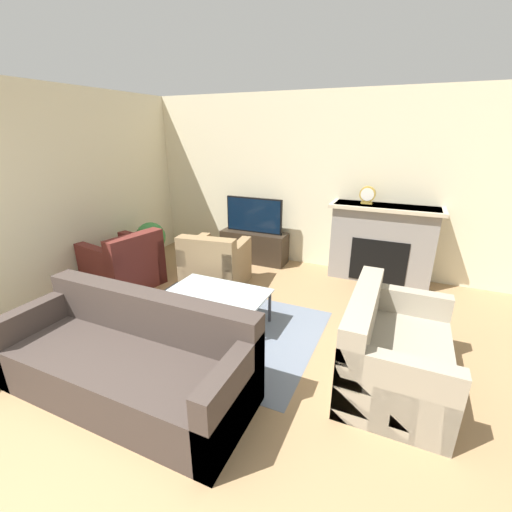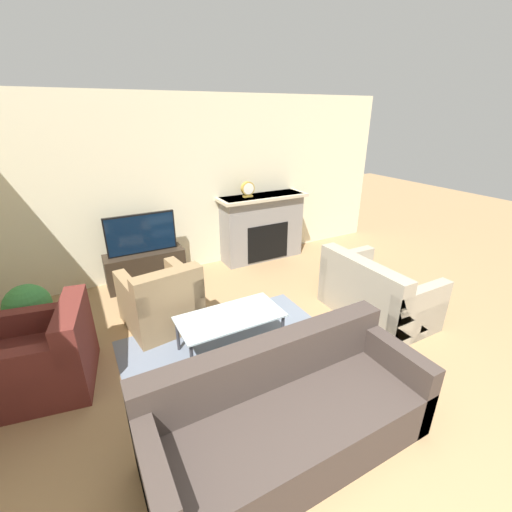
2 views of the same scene
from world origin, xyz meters
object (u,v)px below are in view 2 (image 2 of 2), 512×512
Objects in this scene: tv at (141,234)px; couch_loveseat at (375,295)px; armchair_by_window at (44,359)px; coffee_table at (230,319)px; armchair_accent at (162,303)px; mantel_clock at (248,189)px; potted_plant at (29,309)px; couch_sectional at (287,417)px.

couch_loveseat is (2.36, -2.27, -0.52)m from tv.
armchair_by_window is at bearing 80.74° from couch_loveseat.
tv is 2.10m from coffee_table.
armchair_accent is at bearing 123.84° from coffee_table.
mantel_clock is (1.28, 2.06, 0.89)m from coffee_table.
potted_plant is (-1.89, 1.06, 0.10)m from coffee_table.
mantel_clock reaches higher than couch_sectional.
couch_sectional is 3.79m from mantel_clock.
tv is at bearing 103.47° from coffee_table.
mantel_clock is at bearing 129.82° from armchair_by_window.
potted_plant is at bearing -18.59° from armchair_accent.
tv is 0.75× the size of couch_loveseat.
armchair_accent is at bearing 121.93° from armchair_by_window.
potted_plant is (-1.76, 2.37, 0.19)m from couch_sectional.
coffee_table is 2.17m from potted_plant.
couch_sectional is at bearing -83.89° from tv.
couch_loveseat and armchair_by_window have the same top height.
armchair_accent is (1.22, 0.49, 0.00)m from armchair_by_window.
armchair_accent is at bearing -10.56° from potted_plant.
couch_sectional reaches higher than potted_plant.
couch_sectional is 1.91× the size of coffee_table.
couch_sectional is 2.16m from armchair_accent.
armchair_accent is 0.84× the size of coffee_table.
potted_plant is (-0.12, 0.74, 0.18)m from armchair_by_window.
potted_plant is at bearing -160.56° from armchair_by_window.
couch_loveseat is at bearing 147.88° from armchair_accent.
mantel_clock reaches higher than coffee_table.
tv is at bearing 46.11° from couch_loveseat.
armchair_accent is at bearing -145.59° from mantel_clock.
coffee_table is at bearing 89.83° from armchair_by_window.
couch_sectional is 2.27× the size of armchair_accent.
potted_plant is at bearing 126.61° from couch_sectional.
armchair_by_window is 4.02× the size of mantel_clock.
tv is 2.18m from armchair_by_window.
tv is at bearing 33.66° from potted_plant.
couch_sectional is 2.32m from armchair_by_window.
armchair_accent is 1.26× the size of potted_plant.
tv reaches higher than armchair_by_window.
mantel_clock reaches higher than couch_loveseat.
mantel_clock is (1.83, 1.25, 0.97)m from armchair_accent.
mantel_clock is at bearing 67.34° from couch_sectional.
armchair_by_window reaches higher than potted_plant.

